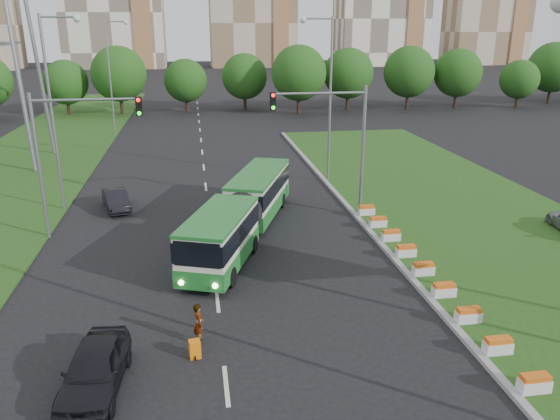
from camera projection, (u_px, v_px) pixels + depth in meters
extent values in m
plane|color=black|center=(286.00, 295.00, 24.02)|extent=(360.00, 360.00, 0.00)
cube|color=#224915|center=(473.00, 219.00, 33.41)|extent=(14.00, 60.00, 0.15)
cube|color=gray|center=(364.00, 225.00, 32.37)|extent=(0.30, 60.00, 0.18)
cube|color=#224915|center=(19.00, 171.00, 44.76)|extent=(12.00, 110.00, 0.10)
cylinder|color=gray|center=(363.00, 153.00, 33.06)|extent=(0.20, 0.20, 8.00)
cylinder|color=gray|center=(320.00, 93.00, 31.51)|extent=(5.50, 0.14, 0.14)
cube|color=black|center=(273.00, 101.00, 31.23)|extent=(0.32, 0.32, 1.00)
cylinder|color=gray|center=(39.00, 168.00, 29.40)|extent=(0.20, 0.20, 8.00)
cylinder|color=gray|center=(85.00, 100.00, 28.67)|extent=(5.50, 0.14, 0.14)
cube|color=black|center=(139.00, 106.00, 29.20)|extent=(0.32, 0.32, 1.00)
cube|color=beige|center=(247.00, 239.00, 26.13)|extent=(2.27, 6.26, 2.45)
cube|color=beige|center=(234.00, 192.00, 33.65)|extent=(2.27, 7.62, 2.45)
cylinder|color=black|center=(240.00, 215.00, 29.59)|extent=(2.27, 1.13, 2.27)
cube|color=#1F6D29|center=(247.00, 254.00, 26.39)|extent=(2.34, 6.30, 0.86)
cube|color=#1F6D29|center=(234.00, 204.00, 33.91)|extent=(2.34, 7.67, 0.86)
cube|color=black|center=(246.00, 231.00, 26.00)|extent=(2.34, 6.30, 0.95)
cube|color=black|center=(234.00, 185.00, 33.52)|extent=(2.34, 7.67, 0.95)
imported|color=black|center=(95.00, 369.00, 17.57)|extent=(2.14, 4.54, 1.50)
imported|color=black|center=(116.00, 200.00, 35.18)|extent=(2.35, 4.12, 1.28)
imported|color=gray|center=(199.00, 324.00, 20.16)|extent=(0.48, 0.64, 1.61)
cube|color=orange|center=(195.00, 349.00, 19.39)|extent=(0.40, 0.34, 0.68)
cylinder|color=black|center=(195.00, 358.00, 19.31)|extent=(0.05, 0.16, 0.16)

